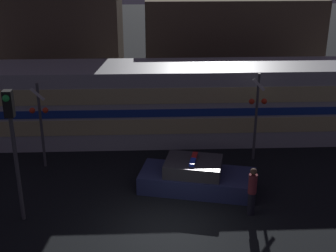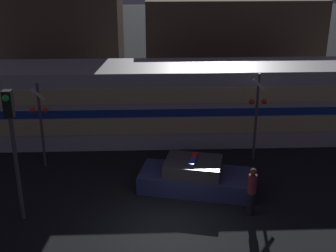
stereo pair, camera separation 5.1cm
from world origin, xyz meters
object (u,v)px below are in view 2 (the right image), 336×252
object	(u,v)px
train	(144,103)
police_car	(196,178)
pedestrian	(252,191)
crossing_signal_near	(257,111)
traffic_light_corner	(12,134)

from	to	relation	value
train	police_car	bearing A→B (deg)	-68.31
pedestrian	crossing_signal_near	world-z (taller)	crossing_signal_near
crossing_signal_near	traffic_light_corner	distance (m)	10.26
crossing_signal_near	pedestrian	bearing A→B (deg)	-103.27
police_car	traffic_light_corner	bearing A→B (deg)	-150.27
traffic_light_corner	train	bearing A→B (deg)	59.04
train	pedestrian	size ratio (longest dim) A/B	12.59
train	traffic_light_corner	world-z (taller)	traffic_light_corner
pedestrian	traffic_light_corner	bearing A→B (deg)	179.84
police_car	crossing_signal_near	world-z (taller)	crossing_signal_near
train	crossing_signal_near	xyz separation A→B (m)	(4.92, -2.66, 0.46)
pedestrian	traffic_light_corner	xyz separation A→B (m)	(-8.13, 0.02, 2.34)
train	crossing_signal_near	bearing A→B (deg)	-28.37
pedestrian	crossing_signal_near	bearing A→B (deg)	76.73
train	police_car	size ratio (longest dim) A/B	4.81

